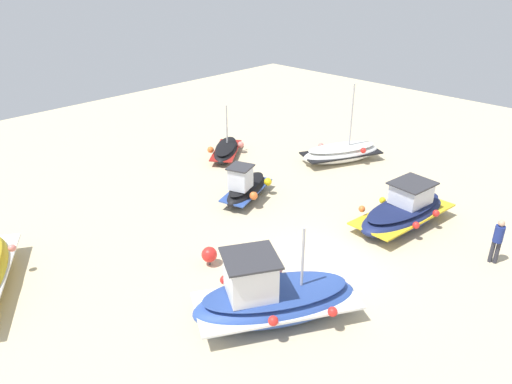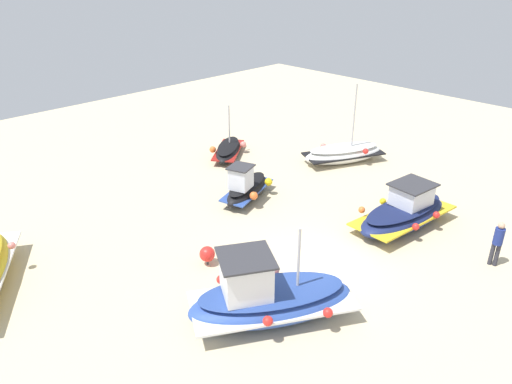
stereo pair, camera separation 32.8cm
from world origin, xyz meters
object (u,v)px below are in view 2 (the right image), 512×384
Objects in this scene: fishing_boat_4 at (404,212)px; person_walking at (498,241)px; fishing_boat_3 at (268,297)px; fishing_boat_0 at (344,153)px; mooring_buoy_0 at (207,254)px; fishing_boat_2 at (246,188)px; fishing_boat_5 at (228,150)px.

person_walking is at bearing -86.90° from fishing_boat_4.
fishing_boat_3 is at bearing 137.45° from person_walking.
fishing_boat_3 is at bearing -173.50° from fishing_boat_4.
fishing_boat_0 is 10.96m from mooring_buoy_0.
fishing_boat_3 is at bearing 31.67° from fishing_boat_2.
mooring_buoy_0 is at bearing 161.87° from fishing_boat_4.
fishing_boat_5 is (-0.03, -10.19, -0.23)m from fishing_boat_4.
fishing_boat_2 is 4.91× the size of mooring_buoy_0.
fishing_boat_4 reaches higher than mooring_buoy_0.
fishing_boat_0 reaches higher than person_walking.
fishing_boat_3 reaches higher than fishing_boat_5.
fishing_boat_3 is 3.18× the size of person_walking.
fishing_boat_3 is 12.65m from fishing_boat_5.
fishing_boat_0 is 12.43m from fishing_boat_3.
fishing_boat_0 is at bearing 50.17° from person_walking.
fishing_boat_5 reaches higher than fishing_boat_2.
fishing_boat_2 is 0.71× the size of fishing_boat_4.
fishing_boat_2 is 1.00× the size of fishing_boat_5.
fishing_boat_2 is (6.42, -0.38, 0.10)m from fishing_boat_0.
fishing_boat_2 is at bearing 88.54° from person_walking.
fishing_boat_0 reaches higher than fishing_boat_5.
fishing_boat_2 is 5.05m from mooring_buoy_0.
fishing_boat_0 is at bearing 90.41° from fishing_boat_5.
fishing_boat_5 is 13.72m from person_walking.
fishing_boat_5 is (3.63, -4.68, -0.11)m from fishing_boat_0.
fishing_boat_5 is at bearing 96.51° from fishing_boat_4.
fishing_boat_0 reaches higher than fishing_boat_3.
fishing_boat_4 is at bearing -149.74° from fishing_boat_3.
fishing_boat_5 is 9.91m from mooring_buoy_0.
fishing_boat_0 is at bearing -123.36° from fishing_boat_3.
fishing_boat_4 is 10.19m from fishing_boat_5.
fishing_boat_3 is 1.57× the size of fishing_boat_5.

